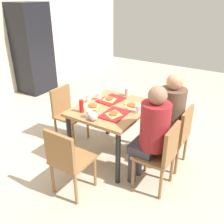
{
  "coord_description": "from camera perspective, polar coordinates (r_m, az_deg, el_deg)",
  "views": [
    {
      "loc": [
        -2.44,
        -1.56,
        2.08
      ],
      "look_at": [
        0.0,
        0.0,
        0.67
      ],
      "focal_mm": 39.69,
      "sensor_mm": 36.0,
      "label": 1
    }
  ],
  "objects": [
    {
      "name": "foil_bundle",
      "position": [
        2.84,
        -4.3,
        -1.03
      ],
      "size": [
        0.1,
        0.1,
        0.1
      ],
      "primitive_type": "sphere",
      "color": "silver",
      "rests_on": "main_table"
    },
    {
      "name": "pizza_slice_c",
      "position": [
        3.19,
        -4.46,
        1.45
      ],
      "size": [
        0.25,
        0.26,
        0.02
      ],
      "color": "tan",
      "rests_on": "paper_plate_center"
    },
    {
      "name": "tray_red_far",
      "position": [
        3.39,
        -0.21,
        2.86
      ],
      "size": [
        0.39,
        0.3,
        0.02
      ],
      "primitive_type": "cube",
      "rotation": [
        0.0,
        0.0,
        -0.12
      ],
      "color": "red",
      "rests_on": "main_table"
    },
    {
      "name": "paper_plate_near_edge",
      "position": [
        3.2,
        4.99,
        1.27
      ],
      "size": [
        0.22,
        0.22,
        0.01
      ],
      "primitive_type": "cylinder",
      "color": "white",
      "rests_on": "main_table"
    },
    {
      "name": "chair_left_end",
      "position": [
        2.72,
        -10.32,
        -10.46
      ],
      "size": [
        0.4,
        0.4,
        0.83
      ],
      "color": "olive",
      "rests_on": "ground_plane"
    },
    {
      "name": "chair_near_right",
      "position": [
        3.22,
        14.78,
        -4.71
      ],
      "size": [
        0.4,
        0.4,
        0.83
      ],
      "color": "olive",
      "rests_on": "ground_plane"
    },
    {
      "name": "drink_fridge",
      "position": [
        5.85,
        -17.81,
        13.63
      ],
      "size": [
        0.7,
        0.6,
        1.9
      ],
      "primitive_type": "cube",
      "color": "black",
      "rests_on": "ground_plane"
    },
    {
      "name": "plastic_cup_b",
      "position": [
        3.03,
        6.03,
        0.68
      ],
      "size": [
        0.07,
        0.07,
        0.1
      ],
      "primitive_type": "cylinder",
      "color": "white",
      "rests_on": "main_table"
    },
    {
      "name": "condiment_bottle",
      "position": [
        3.04,
        -7.05,
        1.37
      ],
      "size": [
        0.06,
        0.06,
        0.16
      ],
      "primitive_type": "cylinder",
      "color": "red",
      "rests_on": "main_table"
    },
    {
      "name": "soda_can",
      "position": [
        3.52,
        3.48,
        4.64
      ],
      "size": [
        0.07,
        0.07,
        0.12
      ],
      "primitive_type": "cylinder",
      "color": "#B7BCC6",
      "rests_on": "main_table"
    },
    {
      "name": "pizza_slice_b",
      "position": [
        3.38,
        -0.6,
        3.09
      ],
      "size": [
        0.25,
        0.25,
        0.02
      ],
      "color": "tan",
      "rests_on": "tray_red_far"
    },
    {
      "name": "ground_plane",
      "position": [
        3.57,
        0.0,
        -9.82
      ],
      "size": [
        10.0,
        10.0,
        0.02
      ],
      "primitive_type": "cube",
      "color": "#B7A893"
    },
    {
      "name": "plastic_cup_d",
      "position": [
        3.39,
        -3.03,
        3.62
      ],
      "size": [
        0.07,
        0.07,
        0.1
      ],
      "primitive_type": "cylinder",
      "color": "white",
      "rests_on": "main_table"
    },
    {
      "name": "pizza_slice_a",
      "position": [
        2.96,
        0.41,
        -0.37
      ],
      "size": [
        0.24,
        0.22,
        0.02
      ],
      "color": "tan",
      "rests_on": "tray_red_near"
    },
    {
      "name": "person_in_brown_jacket",
      "position": [
        3.14,
        12.88,
        -0.18
      ],
      "size": [
        0.32,
        0.42,
        1.24
      ],
      "color": "#383842",
      "rests_on": "ground_plane"
    },
    {
      "name": "person_in_red",
      "position": [
        2.72,
        9.09,
        -4.12
      ],
      "size": [
        0.32,
        0.42,
        1.24
      ],
      "color": "#383842",
      "rests_on": "ground_plane"
    },
    {
      "name": "tray_red_near",
      "position": [
        2.98,
        0.58,
        -0.5
      ],
      "size": [
        0.37,
        0.27,
        0.02
      ],
      "primitive_type": "cube",
      "rotation": [
        0.0,
        0.0,
        0.03
      ],
      "color": "red",
      "rests_on": "main_table"
    },
    {
      "name": "plastic_cup_a",
      "position": [
        3.34,
        -5.47,
        3.21
      ],
      "size": [
        0.07,
        0.07,
        0.1
      ],
      "primitive_type": "cylinder",
      "color": "white",
      "rests_on": "main_table"
    },
    {
      "name": "chair_near_left",
      "position": [
        2.81,
        11.36,
        -9.21
      ],
      "size": [
        0.4,
        0.4,
        0.83
      ],
      "color": "olive",
      "rests_on": "ground_plane"
    },
    {
      "name": "main_table",
      "position": [
        3.24,
        0.0,
        -0.48
      ],
      "size": [
        1.01,
        0.85,
        0.74
      ],
      "color": "#9E7247",
      "rests_on": "ground_plane"
    },
    {
      "name": "chair_far_side",
      "position": [
        3.76,
        -10.46,
        0.37
      ],
      "size": [
        0.4,
        0.4,
        0.83
      ],
      "color": "olive",
      "rests_on": "ground_plane"
    },
    {
      "name": "plastic_cup_c",
      "position": [
        2.91,
        -5.35,
        -0.43
      ],
      "size": [
        0.07,
        0.07,
        0.1
      ],
      "primitive_type": "cylinder",
      "color": "white",
      "rests_on": "main_table"
    },
    {
      "name": "paper_plate_center",
      "position": [
        3.2,
        -5.0,
        1.25
      ],
      "size": [
        0.22,
        0.22,
        0.01
      ],
      "primitive_type": "cylinder",
      "color": "white",
      "rests_on": "main_table"
    },
    {
      "name": "pizza_slice_d",
      "position": [
        3.2,
        4.8,
        1.53
      ],
      "size": [
        0.22,
        0.26,
        0.02
      ],
      "color": "#C68C47",
      "rests_on": "paper_plate_near_edge"
    }
  ]
}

